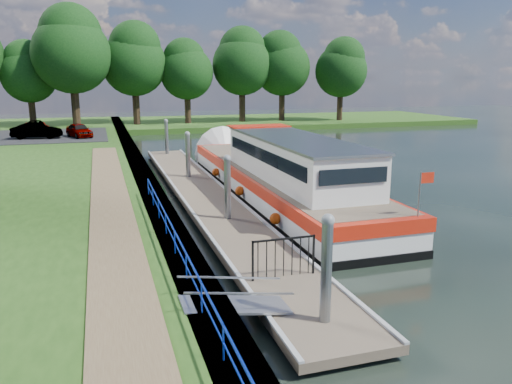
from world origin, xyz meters
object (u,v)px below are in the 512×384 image
object	(u,v)px
car_a	(79,130)
car_b	(37,131)
pontoon	(205,198)
car_d	(37,127)
barge	(272,174)

from	to	relation	value
car_a	car_b	bearing A→B (deg)	159.44
pontoon	car_b	size ratio (longest dim) A/B	7.53
car_a	car_d	distance (m)	6.46
car_b	car_d	bearing A→B (deg)	12.18
barge	car_a	world-z (taller)	barge
car_a	car_b	world-z (taller)	car_b
pontoon	barge	size ratio (longest dim) A/B	1.42
barge	car_a	bearing A→B (deg)	114.03
pontoon	car_a	xyz separation A→B (m)	(-6.30, 22.65, 1.25)
barge	car_a	distance (m)	24.30
car_a	car_d	world-z (taller)	car_a
pontoon	car_a	world-z (taller)	car_a
car_a	car_d	bearing A→B (deg)	106.93
car_d	pontoon	bearing A→B (deg)	-81.85
barge	car_b	size ratio (longest dim) A/B	5.31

